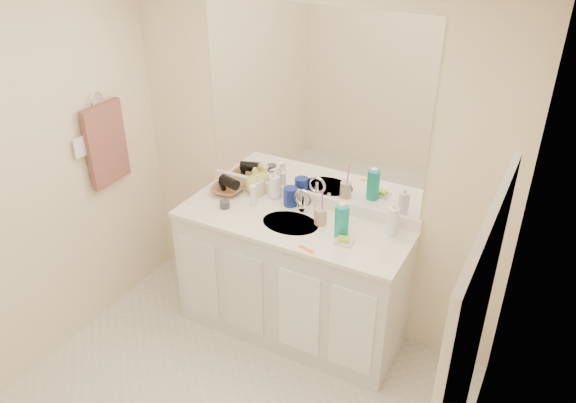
# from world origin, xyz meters

# --- Properties ---
(wall_back) EXTENTS (2.60, 0.02, 2.40)m
(wall_back) POSITION_xyz_m (0.00, 1.30, 1.20)
(wall_back) COLOR #F8E6C2
(wall_back) RESTS_ON floor
(wall_left) EXTENTS (0.02, 2.60, 2.40)m
(wall_left) POSITION_xyz_m (-1.30, 0.00, 1.20)
(wall_left) COLOR #F8E6C2
(wall_left) RESTS_ON floor
(wall_right) EXTENTS (0.02, 2.60, 2.40)m
(wall_right) POSITION_xyz_m (1.30, 0.00, 1.20)
(wall_right) COLOR #F8E6C2
(wall_right) RESTS_ON floor
(vanity_cabinet) EXTENTS (1.50, 0.55, 0.85)m
(vanity_cabinet) POSITION_xyz_m (0.00, 1.02, 0.42)
(vanity_cabinet) COLOR silver
(vanity_cabinet) RESTS_ON floor
(countertop) EXTENTS (1.52, 0.57, 0.03)m
(countertop) POSITION_xyz_m (0.00, 1.02, 0.86)
(countertop) COLOR white
(countertop) RESTS_ON vanity_cabinet
(backsplash) EXTENTS (1.52, 0.03, 0.08)m
(backsplash) POSITION_xyz_m (0.00, 1.29, 0.92)
(backsplash) COLOR white
(backsplash) RESTS_ON countertop
(sink_basin) EXTENTS (0.37, 0.37, 0.02)m
(sink_basin) POSITION_xyz_m (0.00, 1.00, 0.87)
(sink_basin) COLOR beige
(sink_basin) RESTS_ON countertop
(faucet) EXTENTS (0.02, 0.02, 0.11)m
(faucet) POSITION_xyz_m (0.00, 1.18, 0.94)
(faucet) COLOR silver
(faucet) RESTS_ON countertop
(mirror) EXTENTS (1.48, 0.01, 1.20)m
(mirror) POSITION_xyz_m (0.00, 1.29, 1.56)
(mirror) COLOR white
(mirror) RESTS_ON wall_back
(blue_mug) EXTENTS (0.10, 0.10, 0.13)m
(blue_mug) POSITION_xyz_m (-0.11, 1.21, 0.94)
(blue_mug) COLOR navy
(blue_mug) RESTS_ON countertop
(tan_cup) EXTENTS (0.08, 0.08, 0.11)m
(tan_cup) POSITION_xyz_m (0.17, 1.09, 0.93)
(tan_cup) COLOR tan
(tan_cup) RESTS_ON countertop
(toothbrush) EXTENTS (0.02, 0.04, 0.19)m
(toothbrush) POSITION_xyz_m (0.18, 1.09, 1.03)
(toothbrush) COLOR #F540B5
(toothbrush) RESTS_ON tan_cup
(mouthwash_bottle) EXTENTS (0.10, 0.10, 0.21)m
(mouthwash_bottle) POSITION_xyz_m (0.34, 1.02, 0.98)
(mouthwash_bottle) COLOR #0B8F82
(mouthwash_bottle) RESTS_ON countertop
(clear_pump_bottle) EXTENTS (0.07, 0.07, 0.18)m
(clear_pump_bottle) POSITION_xyz_m (0.60, 1.18, 0.97)
(clear_pump_bottle) COLOR white
(clear_pump_bottle) RESTS_ON countertop
(soap_dish) EXTENTS (0.11, 0.09, 0.01)m
(soap_dish) POSITION_xyz_m (0.39, 0.95, 0.89)
(soap_dish) COLOR silver
(soap_dish) RESTS_ON countertop
(green_soap) EXTENTS (0.08, 0.07, 0.02)m
(green_soap) POSITION_xyz_m (0.39, 0.95, 0.90)
(green_soap) COLOR #B4D834
(green_soap) RESTS_ON soap_dish
(orange_comb) EXTENTS (0.11, 0.05, 0.00)m
(orange_comb) POSITION_xyz_m (0.22, 0.79, 0.88)
(orange_comb) COLOR orange
(orange_comb) RESTS_ON countertop
(dark_jar) EXTENTS (0.08, 0.08, 0.05)m
(dark_jar) POSITION_xyz_m (-0.47, 0.97, 0.90)
(dark_jar) COLOR #37373E
(dark_jar) RESTS_ON countertop
(extra_white_bottle) EXTENTS (0.05, 0.05, 0.15)m
(extra_white_bottle) POSITION_xyz_m (-0.32, 1.09, 0.95)
(extra_white_bottle) COLOR white
(extra_white_bottle) RESTS_ON countertop
(soap_bottle_white) EXTENTS (0.11, 0.11, 0.22)m
(soap_bottle_white) POSITION_xyz_m (-0.25, 1.25, 0.99)
(soap_bottle_white) COLOR white
(soap_bottle_white) RESTS_ON countertop
(soap_bottle_cream) EXTENTS (0.08, 0.08, 0.16)m
(soap_bottle_cream) POSITION_xyz_m (-0.37, 1.23, 0.96)
(soap_bottle_cream) COLOR beige
(soap_bottle_cream) RESTS_ON countertop
(soap_bottle_yellow) EXTENTS (0.17, 0.17, 0.19)m
(soap_bottle_yellow) POSITION_xyz_m (-0.40, 1.25, 0.97)
(soap_bottle_yellow) COLOR #D8D554
(soap_bottle_yellow) RESTS_ON countertop
(wicker_basket) EXTENTS (0.23, 0.23, 0.05)m
(wicker_basket) POSITION_xyz_m (-0.57, 1.15, 0.91)
(wicker_basket) COLOR brown
(wicker_basket) RESTS_ON countertop
(hair_dryer) EXTENTS (0.16, 0.11, 0.07)m
(hair_dryer) POSITION_xyz_m (-0.55, 1.15, 0.97)
(hair_dryer) COLOR black
(hair_dryer) RESTS_ON wicker_basket
(towel_ring) EXTENTS (0.01, 0.11, 0.11)m
(towel_ring) POSITION_xyz_m (-1.27, 0.77, 1.55)
(towel_ring) COLOR silver
(towel_ring) RESTS_ON wall_left
(hand_towel) EXTENTS (0.04, 0.32, 0.55)m
(hand_towel) POSITION_xyz_m (-1.25, 0.77, 1.25)
(hand_towel) COLOR brown
(hand_towel) RESTS_ON towel_ring
(switch_plate) EXTENTS (0.01, 0.08, 0.13)m
(switch_plate) POSITION_xyz_m (-1.27, 0.57, 1.30)
(switch_plate) COLOR white
(switch_plate) RESTS_ON wall_left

